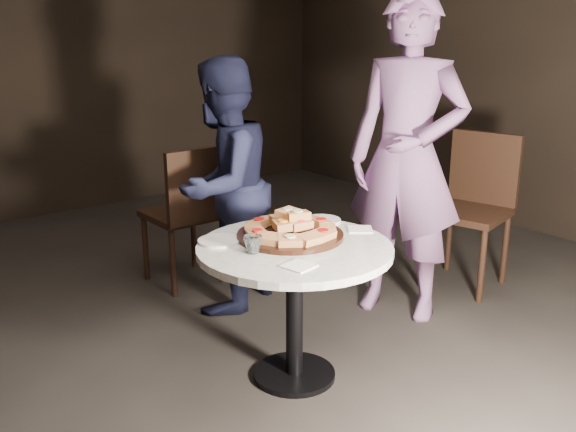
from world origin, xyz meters
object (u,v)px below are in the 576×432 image
at_px(focaccia_pile, 291,225).
at_px(water_glass, 253,244).
at_px(diner_teal, 407,159).
at_px(diner_navy, 223,187).
at_px(table, 295,271).
at_px(chair_far, 189,207).
at_px(serving_board, 290,235).
at_px(chair_right, 475,198).

relative_size(focaccia_pile, water_glass, 5.37).
xyz_separation_m(focaccia_pile, diner_teal, (0.94, 0.10, 0.19)).
bearing_deg(diner_navy, table, 52.31).
distance_m(water_glass, diner_navy, 0.99).
bearing_deg(water_glass, table, -10.08).
bearing_deg(table, focaccia_pile, 59.92).
height_order(water_glass, diner_navy, diner_navy).
bearing_deg(chair_far, water_glass, 71.63).
xyz_separation_m(diner_navy, diner_teal, (0.79, -0.72, 0.18)).
height_order(table, serving_board, serving_board).
bearing_deg(water_glass, chair_right, 5.67).
xyz_separation_m(focaccia_pile, chair_right, (1.67, 0.13, -0.17)).
distance_m(table, serving_board, 0.18).
bearing_deg(chair_right, serving_board, -98.89).
bearing_deg(diner_teal, focaccia_pile, -108.33).
height_order(table, diner_teal, diner_teal).
xyz_separation_m(chair_right, diner_navy, (-1.51, 0.70, 0.18)).
relative_size(focaccia_pile, chair_right, 0.46).
distance_m(table, chair_right, 1.74).
bearing_deg(water_glass, focaccia_pile, 13.19).
relative_size(diner_navy, diner_teal, 0.81).
bearing_deg(serving_board, diner_teal, 6.35).
bearing_deg(chair_far, focaccia_pile, 82.65).
height_order(chair_right, diner_teal, diner_teal).
bearing_deg(diner_navy, chair_far, -114.95).
distance_m(focaccia_pile, chair_far, 1.26).
bearing_deg(table, chair_right, 7.60).
bearing_deg(focaccia_pile, diner_teal, 6.36).
xyz_separation_m(table, focaccia_pile, (0.06, 0.10, 0.19)).
xyz_separation_m(table, chair_right, (1.72, 0.23, 0.02)).
xyz_separation_m(chair_right, diner_teal, (-0.73, -0.02, 0.36)).
height_order(diner_navy, diner_teal, diner_teal).
xyz_separation_m(chair_far, diner_teal, (0.79, -1.13, 0.39)).
bearing_deg(chair_right, chair_far, -139.49).
xyz_separation_m(chair_far, chair_right, (1.51, -1.11, 0.03)).
distance_m(table, diner_navy, 0.97).
bearing_deg(focaccia_pile, chair_far, 82.92).
distance_m(table, chair_far, 1.35).
bearing_deg(table, water_glass, 169.92).
bearing_deg(diner_navy, chair_right, 130.27).
relative_size(focaccia_pile, diner_navy, 0.31).
relative_size(water_glass, chair_right, 0.09).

